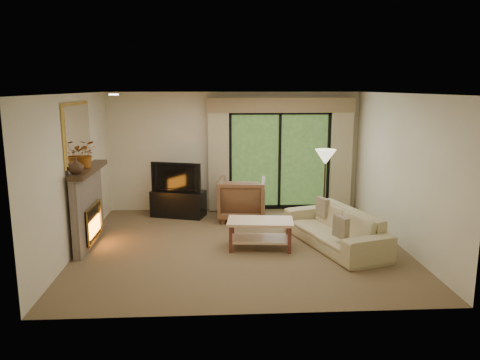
{
  "coord_description": "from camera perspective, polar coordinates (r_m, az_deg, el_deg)",
  "views": [
    {
      "loc": [
        -0.46,
        -7.72,
        2.71
      ],
      "look_at": [
        0.0,
        0.3,
        1.1
      ],
      "focal_mm": 35.0,
      "sensor_mm": 36.0,
      "label": 1
    }
  ],
  "objects": [
    {
      "name": "sofa",
      "position": [
        8.23,
        11.47,
        -5.78
      ],
      "size": [
        1.48,
        2.36,
        0.64
      ],
      "primitive_type": "imported",
      "rotation": [
        0.0,
        0.0,
        -1.27
      ],
      "color": "tan",
      "rests_on": "floor"
    },
    {
      "name": "mirror",
      "position": [
        8.27,
        -19.17,
        5.43
      ],
      "size": [
        0.07,
        1.45,
        1.02
      ],
      "primitive_type": null,
      "color": "gold",
      "rests_on": "wall_left"
    },
    {
      "name": "floor",
      "position": [
        8.2,
        0.12,
        -7.98
      ],
      "size": [
        5.5,
        5.5,
        0.0
      ],
      "primitive_type": "plane",
      "color": "brown",
      "rests_on": "ground"
    },
    {
      "name": "vase",
      "position": [
        7.74,
        -19.39,
        1.66
      ],
      "size": [
        0.29,
        0.29,
        0.25
      ],
      "primitive_type": "imported",
      "rotation": [
        0.0,
        0.0,
        -0.26
      ],
      "color": "#3B291A",
      "rests_on": "fireplace"
    },
    {
      "name": "curtain_left",
      "position": [
        10.18,
        -2.63,
        2.78
      ],
      "size": [
        0.45,
        0.18,
        2.35
      ],
      "primitive_type": "cube",
      "color": "tan",
      "rests_on": "floor"
    },
    {
      "name": "cornice",
      "position": [
        10.19,
        5.02,
        9.09
      ],
      "size": [
        3.2,
        0.24,
        0.32
      ],
      "primitive_type": "cube",
      "color": "#927651",
      "rests_on": "wall_back"
    },
    {
      "name": "wall_back",
      "position": [
        10.33,
        -0.7,
        3.48
      ],
      "size": [
        5.0,
        0.0,
        5.0
      ],
      "primitive_type": "plane",
      "rotation": [
        1.57,
        0.0,
        0.0
      ],
      "color": "beige",
      "rests_on": "ground"
    },
    {
      "name": "wall_left",
      "position": [
        8.18,
        -19.49,
        0.75
      ],
      "size": [
        0.0,
        5.0,
        5.0
      ],
      "primitive_type": "plane",
      "rotation": [
        1.57,
        0.0,
        1.57
      ],
      "color": "beige",
      "rests_on": "ground"
    },
    {
      "name": "pillow_near",
      "position": [
        7.56,
        12.2,
        -5.64
      ],
      "size": [
        0.19,
        0.36,
        0.35
      ],
      "primitive_type": "cube",
      "rotation": [
        0.0,
        0.0,
        0.31
      ],
      "color": "brown",
      "rests_on": "sofa"
    },
    {
      "name": "branches",
      "position": [
        8.25,
        -18.39,
        3.03
      ],
      "size": [
        0.45,
        0.4,
        0.46
      ],
      "primitive_type": "imported",
      "rotation": [
        0.0,
        0.0,
        0.1
      ],
      "color": "#964F15",
      "rests_on": "fireplace"
    },
    {
      "name": "ceiling",
      "position": [
        7.74,
        0.13,
        10.52
      ],
      "size": [
        5.5,
        5.5,
        0.0
      ],
      "primitive_type": "plane",
      "rotation": [
        3.14,
        0.0,
        0.0
      ],
      "color": "white",
      "rests_on": "ground"
    },
    {
      "name": "armchair",
      "position": [
        9.66,
        0.27,
        -2.29
      ],
      "size": [
        1.04,
        1.06,
        0.87
      ],
      "primitive_type": "imported",
      "rotation": [
        0.0,
        0.0,
        3.01
      ],
      "color": "brown",
      "rests_on": "floor"
    },
    {
      "name": "media_console",
      "position": [
        10.0,
        -7.51,
        -2.86
      ],
      "size": [
        1.2,
        0.8,
        0.55
      ],
      "primitive_type": "cube",
      "rotation": [
        0.0,
        0.0,
        -0.3
      ],
      "color": "black",
      "rests_on": "floor"
    },
    {
      "name": "fireplace",
      "position": [
        8.46,
        -18.07,
        -3.09
      ],
      "size": [
        0.24,
        1.7,
        1.37
      ],
      "primitive_type": null,
      "color": "slate",
      "rests_on": "floor"
    },
    {
      "name": "sliding_door",
      "position": [
        10.4,
        4.83,
        2.38
      ],
      "size": [
        2.26,
        0.1,
        2.16
      ],
      "primitive_type": null,
      "color": "black",
      "rests_on": "floor"
    },
    {
      "name": "pillow_far",
      "position": [
        8.75,
        10.02,
        -3.26
      ],
      "size": [
        0.19,
        0.35,
        0.34
      ],
      "primitive_type": "cube",
      "rotation": [
        0.0,
        0.0,
        0.31
      ],
      "color": "brown",
      "rests_on": "sofa"
    },
    {
      "name": "floor_lamp",
      "position": [
        9.32,
        10.25,
        -0.95
      ],
      "size": [
        0.5,
        0.5,
        1.52
      ],
      "primitive_type": null,
      "rotation": [
        0.0,
        0.0,
        -0.28
      ],
      "color": "#FAF0C4",
      "rests_on": "floor"
    },
    {
      "name": "coffee_table",
      "position": [
        8.0,
        2.46,
        -6.61
      ],
      "size": [
        1.16,
        0.72,
        0.5
      ],
      "primitive_type": null,
      "rotation": [
        0.0,
        0.0,
        -0.11
      ],
      "color": "#E7BA8E",
      "rests_on": "floor"
    },
    {
      "name": "tv",
      "position": [
        9.88,
        -7.6,
        0.44
      ],
      "size": [
        1.07,
        0.45,
        0.62
      ],
      "primitive_type": "imported",
      "rotation": [
        0.0,
        0.0,
        -0.3
      ],
      "color": "black",
      "rests_on": "media_console"
    },
    {
      "name": "curtain_right",
      "position": [
        10.56,
        12.21,
        2.85
      ],
      "size": [
        0.45,
        0.18,
        2.35
      ],
      "primitive_type": "cube",
      "color": "tan",
      "rests_on": "floor"
    },
    {
      "name": "wall_right",
      "position": [
        8.48,
        19.02,
        1.14
      ],
      "size": [
        0.0,
        5.0,
        5.0
      ],
      "primitive_type": "plane",
      "rotation": [
        1.57,
        0.0,
        -1.57
      ],
      "color": "beige",
      "rests_on": "ground"
    },
    {
      "name": "wall_front",
      "position": [
        5.43,
        1.69,
        -3.72
      ],
      "size": [
        5.0,
        0.0,
        5.0
      ],
      "primitive_type": "plane",
      "rotation": [
        -1.57,
        0.0,
        0.0
      ],
      "color": "beige",
      "rests_on": "ground"
    }
  ]
}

